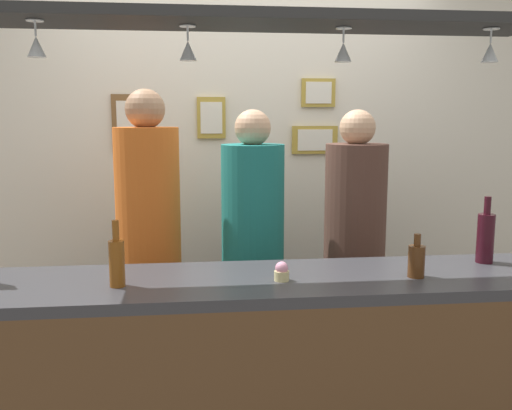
% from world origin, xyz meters
% --- Properties ---
extents(back_wall, '(4.40, 0.06, 2.60)m').
position_xyz_m(back_wall, '(0.00, 1.10, 1.30)').
color(back_wall, silver).
rests_on(back_wall, ground_plane).
extents(bar_counter, '(2.70, 0.55, 0.97)m').
position_xyz_m(bar_counter, '(0.00, -0.50, 0.66)').
color(bar_counter, '#38383D').
rests_on(bar_counter, ground_plane).
extents(overhead_glass_rack, '(2.20, 0.36, 0.04)m').
position_xyz_m(overhead_glass_rack, '(0.00, -0.30, 1.99)').
color(overhead_glass_rack, black).
extents(hanging_wineglass_far_left, '(0.07, 0.07, 0.13)m').
position_xyz_m(hanging_wineglass_far_left, '(-0.86, -0.35, 1.87)').
color(hanging_wineglass_far_left, silver).
rests_on(hanging_wineglass_far_left, overhead_glass_rack).
extents(hanging_wineglass_left, '(0.07, 0.07, 0.13)m').
position_xyz_m(hanging_wineglass_left, '(-0.31, -0.28, 1.87)').
color(hanging_wineglass_left, silver).
rests_on(hanging_wineglass_left, overhead_glass_rack).
extents(hanging_wineglass_center_left, '(0.07, 0.07, 0.13)m').
position_xyz_m(hanging_wineglass_center_left, '(0.31, -0.30, 1.87)').
color(hanging_wineglass_center_left, silver).
rests_on(hanging_wineglass_center_left, overhead_glass_rack).
extents(hanging_wineglass_center, '(0.07, 0.07, 0.13)m').
position_xyz_m(hanging_wineglass_center, '(0.90, -0.35, 1.87)').
color(hanging_wineglass_center, silver).
rests_on(hanging_wineglass_center, overhead_glass_rack).
extents(person_left_orange_shirt, '(0.34, 0.34, 1.76)m').
position_xyz_m(person_left_orange_shirt, '(-0.54, 0.43, 1.06)').
color(person_left_orange_shirt, '#2D334C').
rests_on(person_left_orange_shirt, ground_plane).
extents(person_middle_teal_shirt, '(0.34, 0.34, 1.66)m').
position_xyz_m(person_middle_teal_shirt, '(0.02, 0.43, 1.00)').
color(person_middle_teal_shirt, '#2D334C').
rests_on(person_middle_teal_shirt, ground_plane).
extents(person_right_brown_shirt, '(0.34, 0.34, 1.66)m').
position_xyz_m(person_right_brown_shirt, '(0.59, 0.43, 1.00)').
color(person_right_brown_shirt, '#2D334C').
rests_on(person_right_brown_shirt, ground_plane).
extents(bottle_beer_brown_stubby, '(0.07, 0.07, 0.18)m').
position_xyz_m(bottle_beer_brown_stubby, '(0.60, -0.42, 1.04)').
color(bottle_beer_brown_stubby, '#512D14').
rests_on(bottle_beer_brown_stubby, bar_counter).
extents(bottle_wine_dark_red, '(0.08, 0.08, 0.30)m').
position_xyz_m(bottle_wine_dark_red, '(1.00, -0.22, 1.09)').
color(bottle_wine_dark_red, '#380F19').
rests_on(bottle_wine_dark_red, bar_counter).
extents(bottle_beer_amber_tall, '(0.06, 0.06, 0.26)m').
position_xyz_m(bottle_beer_amber_tall, '(-0.60, -0.41, 1.07)').
color(bottle_beer_amber_tall, brown).
rests_on(bottle_beer_amber_tall, bar_counter).
extents(cupcake, '(0.06, 0.06, 0.08)m').
position_xyz_m(cupcake, '(0.05, -0.41, 1.00)').
color(cupcake, beige).
rests_on(cupcake, bar_counter).
extents(picture_frame_lower_pair, '(0.30, 0.02, 0.18)m').
position_xyz_m(picture_frame_lower_pair, '(0.49, 1.06, 1.47)').
color(picture_frame_lower_pair, '#B29338').
rests_on(picture_frame_lower_pair, back_wall).
extents(picture_frame_caricature, '(0.26, 0.02, 0.34)m').
position_xyz_m(picture_frame_caricature, '(-0.67, 1.06, 1.59)').
color(picture_frame_caricature, brown).
rests_on(picture_frame_caricature, back_wall).
extents(picture_frame_crest, '(0.18, 0.02, 0.26)m').
position_xyz_m(picture_frame_crest, '(-0.18, 1.06, 1.61)').
color(picture_frame_crest, '#B29338').
rests_on(picture_frame_crest, back_wall).
extents(picture_frame_upper_small, '(0.22, 0.02, 0.18)m').
position_xyz_m(picture_frame_upper_small, '(0.51, 1.06, 1.77)').
color(picture_frame_upper_small, '#B29338').
rests_on(picture_frame_upper_small, back_wall).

